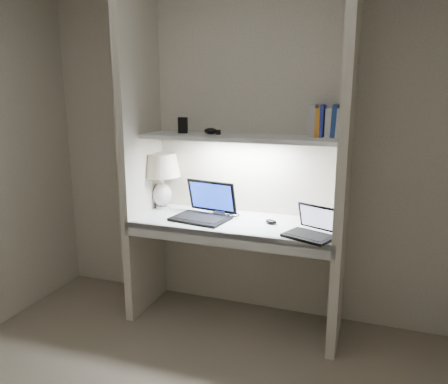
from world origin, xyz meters
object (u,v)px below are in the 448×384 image
at_px(speaker, 221,204).
at_px(book_row, 325,122).
at_px(laptop_main, 205,210).
at_px(table_lamp, 162,171).
at_px(laptop_netbook, 312,229).

relative_size(speaker, book_row, 0.67).
bearing_deg(book_row, laptop_main, -165.79).
relative_size(table_lamp, laptop_main, 0.99).
bearing_deg(laptop_main, book_row, 23.50).
xyz_separation_m(speaker, book_row, (0.73, 0.05, 0.62)).
height_order(table_lamp, speaker, table_lamp).
relative_size(laptop_main, laptop_netbook, 1.18).
distance_m(laptop_netbook, book_row, 0.74).
bearing_deg(speaker, laptop_main, -104.85).
distance_m(laptop_main, book_row, 1.04).
bearing_deg(laptop_main, speaker, 74.33).
xyz_separation_m(laptop_main, laptop_netbook, (0.80, -0.15, -0.02)).
distance_m(table_lamp, speaker, 0.53).
bearing_deg(laptop_netbook, laptop_main, -168.18).
bearing_deg(laptop_netbook, book_row, 111.81).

